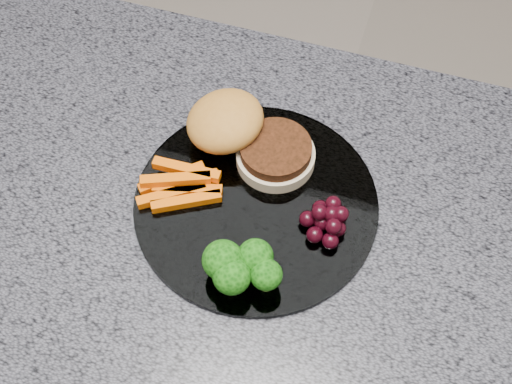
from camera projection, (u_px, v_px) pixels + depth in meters
island_cabinet at (226, 380)px, 1.13m from camera, size 1.20×0.60×0.86m
countertop at (211, 249)px, 0.75m from camera, size 1.20×0.60×0.04m
plate at (256, 204)px, 0.76m from camera, size 0.26×0.26×0.01m
burger at (243, 135)px, 0.78m from camera, size 0.15×0.10×0.05m
carrot_sticks at (180, 184)px, 0.76m from camera, size 0.09×0.07×0.02m
broccoli at (240, 266)px, 0.68m from camera, size 0.08×0.06×0.05m
grape_bunch at (327, 220)px, 0.73m from camera, size 0.05×0.05×0.03m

